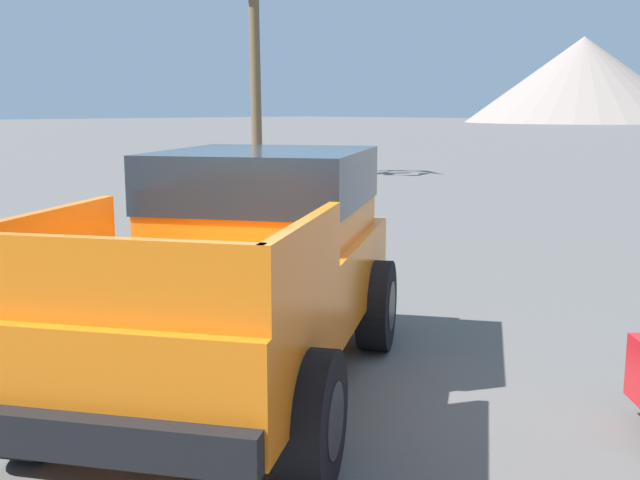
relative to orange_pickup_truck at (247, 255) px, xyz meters
The scene contains 3 objects.
ground_plane 1.14m from the orange_pickup_truck, 54.30° to the left, with size 320.00×320.00×0.00m, color #5B5956.
orange_pickup_truck is the anchor object (origin of this frame).
palm_tree_tall 20.53m from the orange_pickup_truck, 138.11° to the left, with size 3.21×3.09×7.89m.
Camera 1 is at (4.65, -4.28, 2.34)m, focal length 42.00 mm.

